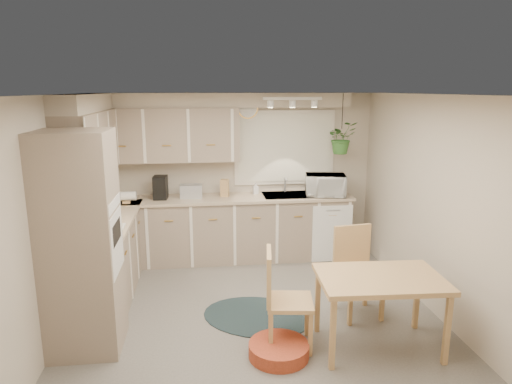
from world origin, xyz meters
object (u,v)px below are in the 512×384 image
(dining_table, at_px, (378,312))
(microwave, at_px, (325,183))
(chair_left, at_px, (290,299))
(pet_bed, at_px, (279,350))
(chair_back, at_px, (359,273))
(braided_rug, at_px, (258,316))

(dining_table, relative_size, microwave, 2.07)
(chair_left, distance_m, pet_bed, 0.48)
(chair_back, height_order, pet_bed, chair_back)
(pet_bed, distance_m, microwave, 2.93)
(chair_left, xyz_separation_m, chair_back, (0.87, 0.51, 0.01))
(chair_left, bearing_deg, braided_rug, -150.31)
(dining_table, height_order, chair_left, chair_left)
(dining_table, bearing_deg, pet_bed, -177.10)
(braided_rug, relative_size, microwave, 2.17)
(dining_table, xyz_separation_m, chair_back, (0.04, 0.65, 0.12))
(chair_left, relative_size, chair_back, 0.99)
(dining_table, height_order, chair_back, chair_back)
(chair_left, xyz_separation_m, microwave, (0.97, 2.30, 0.65))
(braided_rug, height_order, microwave, microwave)
(chair_left, height_order, braided_rug, chair_left)
(braided_rug, bearing_deg, microwave, 54.70)
(chair_left, height_order, pet_bed, chair_left)
(pet_bed, bearing_deg, chair_back, 34.60)
(dining_table, distance_m, chair_back, 0.66)
(chair_back, bearing_deg, braided_rug, -12.38)
(chair_left, bearing_deg, microwave, 165.35)
(chair_left, bearing_deg, chair_back, 128.34)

